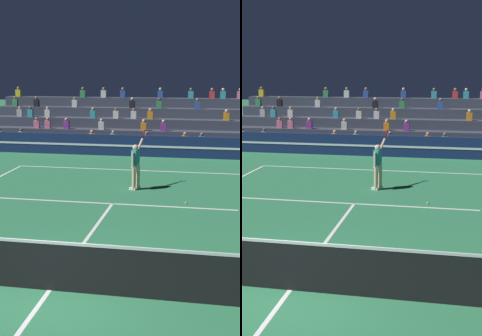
{
  "view_description": "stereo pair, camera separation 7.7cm",
  "coord_description": "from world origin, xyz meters",
  "views": [
    {
      "loc": [
        3.02,
        -8.41,
        4.39
      ],
      "look_at": [
        0.14,
        7.09,
        1.1
      ],
      "focal_mm": 50.0,
      "sensor_mm": 36.0,
      "label": 1
    },
    {
      "loc": [
        3.1,
        -8.4,
        4.39
      ],
      "look_at": [
        0.14,
        7.09,
        1.1
      ],
      "focal_mm": 50.0,
      "sensor_mm": 36.0,
      "label": 2
    }
  ],
  "objects": [
    {
      "name": "ground_plane",
      "position": [
        0.0,
        0.0,
        0.0
      ],
      "size": [
        120.0,
        120.0,
        0.0
      ],
      "primitive_type": "plane",
      "color": "#2D7A4C"
    },
    {
      "name": "court_lines",
      "position": [
        0.0,
        0.0,
        0.0
      ],
      "size": [
        11.1,
        23.9,
        0.01
      ],
      "color": "white",
      "rests_on": "ground"
    },
    {
      "name": "sponsor_banner_wall",
      "position": [
        0.0,
        15.44,
        0.55
      ],
      "size": [
        18.0,
        0.26,
        1.1
      ],
      "color": "navy",
      "rests_on": "ground"
    },
    {
      "name": "tennis_net",
      "position": [
        0.0,
        0.0,
        0.54
      ],
      "size": [
        12.0,
        0.1,
        1.1
      ],
      "color": "#2D6B38",
      "rests_on": "ground"
    },
    {
      "name": "tennis_ball",
      "position": [
        2.44,
        6.87,
        0.03
      ],
      "size": [
        0.07,
        0.07,
        0.07
      ],
      "primitive_type": "sphere",
      "color": "#C6DB33",
      "rests_on": "ground"
    },
    {
      "name": "bleacher_stand",
      "position": [
        -0.0,
        19.24,
        1.02
      ],
      "size": [
        19.55,
        4.75,
        3.38
      ],
      "color": "#383D4C",
      "rests_on": "ground"
    },
    {
      "name": "tennis_player",
      "position": [
        0.48,
        8.52,
        0.98
      ],
      "size": [
        0.51,
        1.38,
        2.22
      ],
      "color": "beige",
      "rests_on": "ground"
    }
  ]
}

